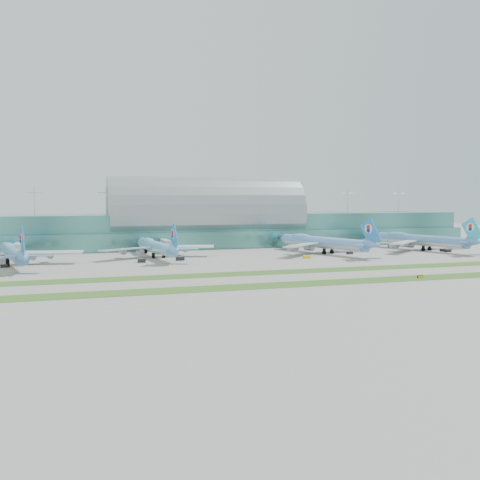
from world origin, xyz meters
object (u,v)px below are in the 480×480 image
object	(u,v)px
terminal	(205,223)
airliner_b	(156,246)
airliner_d	(420,239)
airliner_c	(322,242)
taxiway_sign_east	(420,277)
airliner_a	(13,252)

from	to	relation	value
terminal	airliner_b	size ratio (longest dim) A/B	5.08
airliner_d	airliner_c	bearing A→B (deg)	162.02
terminal	airliner_d	bearing A→B (deg)	-30.59
terminal	taxiway_sign_east	xyz separation A→B (m)	(44.59, -157.27, -13.64)
airliner_c	airliner_d	world-z (taller)	airliner_c
terminal	airliner_b	world-z (taller)	terminal
terminal	airliner_c	world-z (taller)	terminal
airliner_c	airliner_d	xyz separation A→B (m)	(61.20, -0.84, -0.12)
airliner_b	airliner_c	xyz separation A→B (m)	(88.68, -6.27, 0.57)
airliner_c	taxiway_sign_east	xyz separation A→B (m)	(-4.82, -92.71, -5.67)
airliner_b	airliner_d	world-z (taller)	airliner_d
taxiway_sign_east	airliner_b	bearing A→B (deg)	120.02
terminal	airliner_a	size ratio (longest dim) A/B	5.03
airliner_a	airliner_d	size ratio (longest dim) A/B	0.96
airliner_a	airliner_d	xyz separation A→B (m)	(215.24, 6.19, 0.34)
airliner_a	airliner_d	world-z (taller)	airliner_d
airliner_b	airliner_c	bearing A→B (deg)	-11.75
airliner_a	airliner_b	distance (m)	66.70
airliner_a	taxiway_sign_east	bearing A→B (deg)	-42.77
terminal	airliner_b	xyz separation A→B (m)	(-39.27, -58.28, -8.54)
airliner_a	airliner_b	bearing A→B (deg)	-1.40
airliner_c	airliner_a	bearing A→B (deg)	163.00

